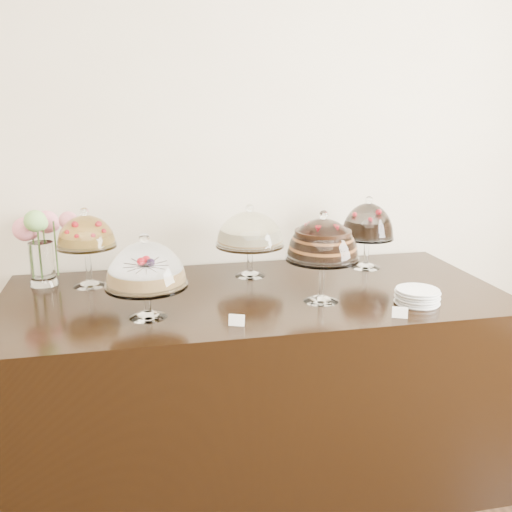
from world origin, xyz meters
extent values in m
cube|color=beige|center=(0.00, 3.00, 1.50)|extent=(5.00, 0.04, 3.00)
cube|color=black|center=(0.24, 2.45, 0.45)|extent=(2.20, 1.00, 0.90)
cone|color=white|center=(-0.22, 2.24, 0.91)|extent=(0.15, 0.15, 0.02)
cylinder|color=white|center=(-0.22, 2.24, 0.97)|extent=(0.03, 0.03, 0.10)
cylinder|color=white|center=(-0.22, 2.24, 1.03)|extent=(0.32, 0.32, 0.01)
cylinder|color=tan|center=(-0.22, 2.24, 1.06)|extent=(0.25, 0.25, 0.05)
sphere|color=red|center=(-0.16, 2.26, 1.10)|extent=(0.02, 0.02, 0.02)
sphere|color=red|center=(-0.27, 2.29, 1.10)|extent=(0.02, 0.02, 0.02)
sphere|color=red|center=(-0.24, 2.17, 1.10)|extent=(0.02, 0.02, 0.02)
sphere|color=white|center=(-0.22, 2.24, 1.22)|extent=(0.04, 0.04, 0.04)
cone|color=white|center=(0.50, 2.28, 0.91)|extent=(0.15, 0.15, 0.02)
cylinder|color=white|center=(0.50, 2.28, 1.00)|extent=(0.03, 0.03, 0.16)
cylinder|color=white|center=(0.50, 2.28, 1.09)|extent=(0.31, 0.31, 0.01)
cylinder|color=black|center=(0.50, 2.28, 1.15)|extent=(0.23, 0.23, 0.11)
sphere|color=red|center=(0.56, 2.29, 1.22)|extent=(0.02, 0.02, 0.02)
sphere|color=red|center=(0.50, 2.34, 1.22)|extent=(0.02, 0.02, 0.02)
sphere|color=red|center=(0.44, 2.30, 1.22)|extent=(0.02, 0.02, 0.02)
sphere|color=red|center=(0.46, 2.22, 1.22)|extent=(0.02, 0.02, 0.02)
sphere|color=red|center=(0.54, 2.22, 1.22)|extent=(0.02, 0.02, 0.02)
sphere|color=white|center=(0.50, 2.28, 1.27)|extent=(0.04, 0.04, 0.04)
cone|color=white|center=(0.28, 2.70, 0.91)|extent=(0.15, 0.15, 0.02)
cylinder|color=white|center=(0.28, 2.70, 0.99)|extent=(0.03, 0.03, 0.13)
cylinder|color=white|center=(0.28, 2.70, 1.06)|extent=(0.33, 0.33, 0.01)
cylinder|color=#F7ECBF|center=(0.28, 2.70, 1.09)|extent=(0.25, 0.25, 0.06)
sphere|color=white|center=(0.28, 2.70, 1.23)|extent=(0.04, 0.04, 0.04)
cone|color=white|center=(0.89, 2.72, 0.91)|extent=(0.15, 0.15, 0.02)
cylinder|color=white|center=(0.89, 2.72, 0.99)|extent=(0.03, 0.03, 0.13)
cylinder|color=white|center=(0.89, 2.72, 1.06)|extent=(0.27, 0.27, 0.01)
cylinder|color=black|center=(0.89, 2.72, 1.11)|extent=(0.22, 0.22, 0.08)
sphere|color=red|center=(0.94, 2.74, 1.16)|extent=(0.02, 0.02, 0.02)
sphere|color=red|center=(0.84, 2.76, 1.16)|extent=(0.02, 0.02, 0.02)
sphere|color=red|center=(0.87, 2.66, 1.16)|extent=(0.02, 0.02, 0.02)
sphere|color=white|center=(0.89, 2.72, 1.25)|extent=(0.04, 0.04, 0.04)
cone|color=white|center=(-0.47, 2.70, 0.91)|extent=(0.15, 0.15, 0.02)
cylinder|color=white|center=(-0.47, 2.70, 1.00)|extent=(0.03, 0.03, 0.16)
cylinder|color=white|center=(-0.47, 2.70, 1.09)|extent=(0.27, 0.27, 0.01)
cylinder|color=gold|center=(-0.47, 2.70, 1.12)|extent=(0.21, 0.21, 0.04)
sphere|color=red|center=(-0.42, 2.72, 1.15)|extent=(0.02, 0.02, 0.02)
sphere|color=red|center=(-0.46, 2.76, 1.15)|extent=(0.02, 0.02, 0.02)
sphere|color=red|center=(-0.52, 2.74, 1.15)|extent=(0.02, 0.02, 0.02)
sphere|color=red|center=(-0.53, 2.68, 1.15)|extent=(0.02, 0.02, 0.02)
sphere|color=red|center=(-0.49, 2.64, 1.15)|extent=(0.02, 0.02, 0.02)
sphere|color=red|center=(-0.43, 2.66, 1.15)|extent=(0.02, 0.02, 0.02)
sphere|color=white|center=(-0.47, 2.70, 1.24)|extent=(0.04, 0.04, 0.04)
cylinder|color=white|center=(-0.68, 2.77, 1.00)|extent=(0.11, 0.11, 0.20)
cylinder|color=#476B2D|center=(-0.62, 2.77, 1.07)|extent=(0.01, 0.01, 0.26)
sphere|color=pink|center=(-0.55, 2.77, 1.20)|extent=(0.08, 0.08, 0.08)
cylinder|color=#476B2D|center=(-0.67, 2.83, 1.05)|extent=(0.01, 0.01, 0.23)
sphere|color=pink|center=(-0.67, 2.90, 1.17)|extent=(0.11, 0.11, 0.11)
cylinder|color=#476B2D|center=(-0.71, 2.77, 1.05)|extent=(0.01, 0.01, 0.22)
sphere|color=pink|center=(-0.74, 2.77, 1.16)|extent=(0.11, 0.11, 0.11)
cylinder|color=#476B2D|center=(-0.68, 2.72, 1.08)|extent=(0.01, 0.01, 0.28)
sphere|color=#76AD53|center=(-0.68, 2.68, 1.22)|extent=(0.10, 0.10, 0.10)
cylinder|color=silver|center=(0.88, 2.16, 0.90)|extent=(0.18, 0.18, 0.01)
cylinder|color=silver|center=(0.88, 2.16, 0.92)|extent=(0.17, 0.17, 0.01)
cylinder|color=silver|center=(0.88, 2.16, 0.93)|extent=(0.18, 0.18, 0.01)
cylinder|color=silver|center=(0.88, 2.16, 0.94)|extent=(0.17, 0.17, 0.01)
cylinder|color=silver|center=(0.88, 2.16, 0.95)|extent=(0.18, 0.18, 0.01)
cylinder|color=silver|center=(0.88, 2.16, 0.96)|extent=(0.17, 0.17, 0.01)
cube|color=white|center=(0.10, 2.08, 0.92)|extent=(0.06, 0.04, 0.04)
cube|color=white|center=(0.74, 2.02, 0.92)|extent=(0.06, 0.04, 0.04)
camera|label=1|loc=(-0.25, 0.10, 1.71)|focal=40.00mm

